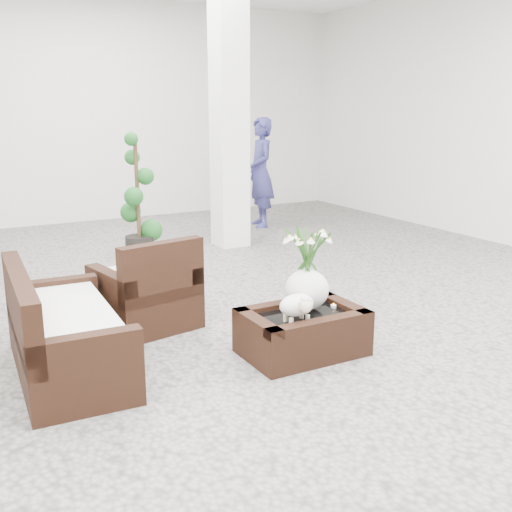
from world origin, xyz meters
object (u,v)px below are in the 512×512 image
coffee_table (302,334)px  armchair (145,282)px  loveseat (67,322)px  topiary (138,196)px

coffee_table → armchair: (-0.85, 1.15, 0.24)m
armchair → loveseat: bearing=28.9°
coffee_table → topiary: (-0.08, 3.66, 0.60)m
armchair → topiary: topiary is taller
coffee_table → topiary: size_ratio=0.60×
topiary → coffee_table: bearing=-88.8°
armchair → coffee_table: bearing=115.8°
coffee_table → topiary: 3.71m
armchair → loveseat: size_ratio=0.55×
topiary → armchair: bearing=-107.2°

